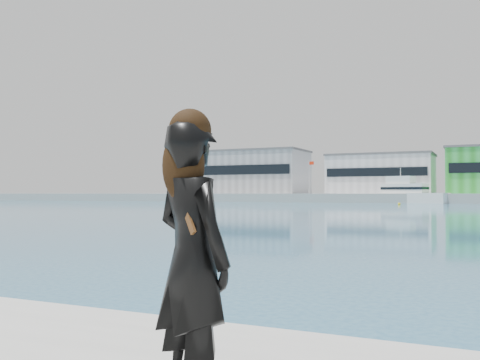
% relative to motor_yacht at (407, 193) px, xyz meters
% --- Properties ---
extents(warehouse_grey_left, '(26.52, 16.36, 11.50)m').
position_rel_motor_yacht_xyz_m(warehouse_grey_left, '(-40.94, 15.56, 5.66)').
color(warehouse_grey_left, gray).
rests_on(warehouse_grey_left, far_quay).
extents(warehouse_white, '(24.48, 15.35, 9.50)m').
position_rel_motor_yacht_xyz_m(warehouse_white, '(-7.94, 15.56, 4.66)').
color(warehouse_white, silver).
rests_on(warehouse_white, far_quay).
extents(flagpole_left, '(1.28, 0.16, 8.00)m').
position_rel_motor_yacht_xyz_m(flagpole_left, '(-23.85, 8.58, 4.44)').
color(flagpole_left, silver).
rests_on(flagpole_left, far_quay).
extents(motor_yacht, '(16.59, 8.73, 7.46)m').
position_rel_motor_yacht_xyz_m(motor_yacht, '(0.00, 0.00, 0.00)').
color(motor_yacht, white).
rests_on(motor_yacht, ground).
extents(buoy_far, '(0.50, 0.50, 0.50)m').
position_rel_motor_yacht_xyz_m(buoy_far, '(1.08, -18.01, -2.10)').
color(buoy_far, yellow).
rests_on(buoy_far, ground).
extents(woman, '(0.74, 0.64, 1.82)m').
position_rel_motor_yacht_xyz_m(woman, '(13.60, -113.32, -0.38)').
color(woman, black).
rests_on(woman, near_quay).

